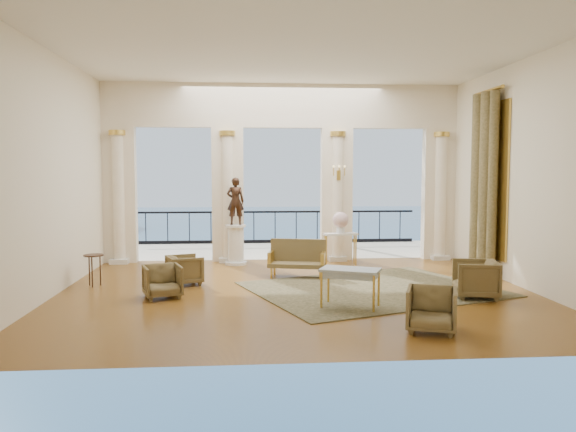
{
  "coord_description": "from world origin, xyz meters",
  "views": [
    {
      "loc": [
        -0.98,
        -10.53,
        2.3
      ],
      "look_at": [
        -0.11,
        0.6,
        1.41
      ],
      "focal_mm": 35.0,
      "sensor_mm": 36.0,
      "label": 1
    }
  ],
  "objects": [
    {
      "name": "console_table",
      "position": [
        1.38,
        3.05,
        0.65
      ],
      "size": [
        0.87,
        0.48,
        0.78
      ],
      "rotation": [
        0.0,
        0.0,
        0.2
      ],
      "color": "silver",
      "rests_on": "ground"
    },
    {
      "name": "terrace",
      "position": [
        0.0,
        5.8,
        -0.05
      ],
      "size": [
        10.0,
        3.6,
        0.1
      ],
      "primitive_type": "cube",
      "color": "beige",
      "rests_on": "ground"
    },
    {
      "name": "curtain",
      "position": [
        4.28,
        1.5,
        2.02
      ],
      "size": [
        0.33,
        1.4,
        4.09
      ],
      "color": "#4B4725",
      "rests_on": "ground"
    },
    {
      "name": "armchair_d",
      "position": [
        -2.2,
        0.87,
        0.33
      ],
      "size": [
        0.79,
        0.82,
        0.66
      ],
      "primitive_type": "imported",
      "rotation": [
        0.0,
        0.0,
        1.94
      ],
      "color": "#3E3118",
      "rests_on": "ground"
    },
    {
      "name": "headland",
      "position": [
        -30.0,
        70.0,
        -3.0
      ],
      "size": [
        22.0,
        18.0,
        6.0
      ],
      "primitive_type": "cube",
      "color": "black",
      "rests_on": "sea"
    },
    {
      "name": "armchair_c",
      "position": [
        3.21,
        -0.76,
        0.38
      ],
      "size": [
        0.84,
        0.87,
        0.76
      ],
      "primitive_type": "imported",
      "rotation": [
        0.0,
        0.0,
        -1.79
      ],
      "color": "#3E3118",
      "rests_on": "ground"
    },
    {
      "name": "settee",
      "position": [
        0.17,
        1.56,
        0.4
      ],
      "size": [
        1.31,
        0.78,
        0.81
      ],
      "rotation": [
        0.0,
        0.0,
        -0.22
      ],
      "color": "#3E3118",
      "rests_on": "ground"
    },
    {
      "name": "side_table",
      "position": [
        -4.0,
        0.86,
        0.55
      ],
      "size": [
        0.39,
        0.39,
        0.64
      ],
      "color": "black",
      "rests_on": "ground"
    },
    {
      "name": "rug",
      "position": [
        1.5,
        0.07,
        0.01
      ],
      "size": [
        5.39,
        4.8,
        0.02
      ],
      "primitive_type": "cube",
      "rotation": [
        0.0,
        0.0,
        0.35
      ],
      "color": "#2A2F19",
      "rests_on": "ground"
    },
    {
      "name": "wall_sconce",
      "position": [
        1.4,
        3.51,
        2.23
      ],
      "size": [
        0.3,
        0.11,
        0.33
      ],
      "color": "gold",
      "rests_on": "arcade"
    },
    {
      "name": "pedestal",
      "position": [
        -1.2,
        3.26,
        0.48
      ],
      "size": [
        0.54,
        0.54,
        0.99
      ],
      "color": "silver",
      "rests_on": "ground"
    },
    {
      "name": "floor",
      "position": [
        0.0,
        0.0,
        0.0
      ],
      "size": [
        9.0,
        9.0,
        0.0
      ],
      "primitive_type": "plane",
      "color": "#432310",
      "rests_on": "ground"
    },
    {
      "name": "balustrade",
      "position": [
        0.0,
        7.4,
        0.41
      ],
      "size": [
        9.0,
        0.06,
        1.03
      ],
      "color": "black",
      "rests_on": "terrace"
    },
    {
      "name": "palm_tree",
      "position": [
        2.0,
        6.6,
        4.09
      ],
      "size": [
        2.0,
        2.0,
        4.5
      ],
      "color": "#4C3823",
      "rests_on": "terrace"
    },
    {
      "name": "urn",
      "position": [
        1.38,
        3.05,
        1.08
      ],
      "size": [
        0.4,
        0.4,
        0.52
      ],
      "color": "silver",
      "rests_on": "console_table"
    },
    {
      "name": "window_frame",
      "position": [
        4.47,
        1.5,
        2.1
      ],
      "size": [
        0.04,
        1.6,
        3.4
      ],
      "primitive_type": "cube",
      "color": "gold",
      "rests_on": "room_walls"
    },
    {
      "name": "arcade",
      "position": [
        -0.0,
        3.82,
        2.58
      ],
      "size": [
        9.0,
        0.56,
        4.5
      ],
      "color": "beige",
      "rests_on": "ground"
    },
    {
      "name": "armchair_a",
      "position": [
        -2.48,
        -0.3,
        0.33
      ],
      "size": [
        0.8,
        0.78,
        0.66
      ],
      "primitive_type": "imported",
      "rotation": [
        0.0,
        0.0,
        0.32
      ],
      "color": "#3E3118",
      "rests_on": "ground"
    },
    {
      "name": "room_walls",
      "position": [
        0.0,
        -1.12,
        2.88
      ],
      "size": [
        9.0,
        9.0,
        9.0
      ],
      "color": "white",
      "rests_on": "ground"
    },
    {
      "name": "armchair_b",
      "position": [
        1.69,
        -2.8,
        0.35
      ],
      "size": [
        0.87,
        0.84,
        0.71
      ],
      "primitive_type": "imported",
      "rotation": [
        0.0,
        0.0,
        -0.35
      ],
      "color": "#3E3118",
      "rests_on": "ground"
    },
    {
      "name": "statue",
      "position": [
        -1.2,
        3.26,
        1.57
      ],
      "size": [
        0.45,
        0.32,
        1.16
      ],
      "primitive_type": "imported",
      "rotation": [
        0.0,
        0.0,
        3.05
      ],
      "color": "#311F16",
      "rests_on": "pedestal"
    },
    {
      "name": "sea",
      "position": [
        0.0,
        60.0,
        -6.0
      ],
      "size": [
        160.0,
        160.0,
        0.0
      ],
      "primitive_type": "plane",
      "color": "#2A4F88",
      "rests_on": "ground"
    },
    {
      "name": "game_table",
      "position": [
        0.79,
        -1.31,
        0.6
      ],
      "size": [
        1.11,
        0.88,
        0.67
      ],
      "rotation": [
        0.0,
        0.0,
        -0.42
      ],
      "color": "#94AABD",
      "rests_on": "ground"
    }
  ]
}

